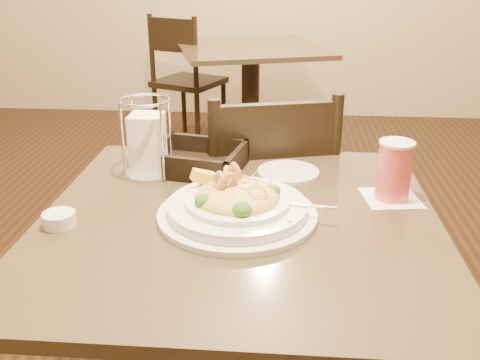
# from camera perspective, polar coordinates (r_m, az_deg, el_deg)

# --- Properties ---
(main_table) EXTENTS (0.90, 0.90, 0.75)m
(main_table) POSITION_cam_1_polar(r_m,az_deg,el_deg) (1.34, -0.07, -12.91)
(main_table) COLOR black
(main_table) RESTS_ON ground
(background_table) EXTENTS (1.13, 1.13, 0.75)m
(background_table) POSITION_cam_1_polar(r_m,az_deg,el_deg) (3.61, 1.12, 10.36)
(background_table) COLOR black
(background_table) RESTS_ON ground
(dining_chair_near) EXTENTS (0.51, 0.51, 0.93)m
(dining_chair_near) POSITION_cam_1_polar(r_m,az_deg,el_deg) (1.79, 2.64, -3.66)
(dining_chair_near) COLOR black
(dining_chair_near) RESTS_ON ground
(dining_chair_far) EXTENTS (0.55, 0.55, 0.93)m
(dining_chair_far) POSITION_cam_1_polar(r_m,az_deg,el_deg) (3.88, -5.89, 10.90)
(dining_chair_far) COLOR black
(dining_chair_far) RESTS_ON ground
(pasta_bowl) EXTENTS (0.40, 0.36, 0.12)m
(pasta_bowl) POSITION_cam_1_polar(r_m,az_deg,el_deg) (1.20, -0.34, -2.59)
(pasta_bowl) COLOR white
(pasta_bowl) RESTS_ON main_table
(drink_glass) EXTENTS (0.15, 0.15, 0.15)m
(drink_glass) POSITION_cam_1_polar(r_m,az_deg,el_deg) (1.32, 16.11, 0.92)
(drink_glass) COLOR white
(drink_glass) RESTS_ON main_table
(bread_basket) EXTENTS (0.28, 0.24, 0.07)m
(bread_basket) POSITION_cam_1_polar(r_m,az_deg,el_deg) (1.47, -4.60, 1.96)
(bread_basket) COLOR black
(bread_basket) RESTS_ON main_table
(napkin_caddy) EXTENTS (0.13, 0.13, 0.21)m
(napkin_caddy) POSITION_cam_1_polar(r_m,az_deg,el_deg) (1.44, -9.81, 3.97)
(napkin_caddy) COLOR silver
(napkin_caddy) RESTS_ON main_table
(side_plate) EXTENTS (0.17, 0.17, 0.01)m
(side_plate) POSITION_cam_1_polar(r_m,az_deg,el_deg) (1.45, 5.15, 0.83)
(side_plate) COLOR white
(side_plate) RESTS_ON main_table
(butter_ramekin) EXTENTS (0.09, 0.09, 0.03)m
(butter_ramekin) POSITION_cam_1_polar(r_m,az_deg,el_deg) (1.23, -18.72, -4.01)
(butter_ramekin) COLOR white
(butter_ramekin) RESTS_ON main_table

